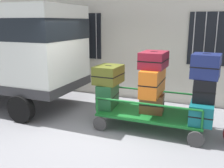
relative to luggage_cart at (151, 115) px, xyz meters
The scene contains 12 objects.
ground_plane 1.28m from the luggage_cart, 151.18° to the right, with size 40.00×40.00×0.00m, color gray.
building_wall 3.36m from the luggage_cart, 115.01° to the left, with size 12.00×0.38×5.00m.
luggage_cart is the anchor object (origin of this frame).
cart_railing 0.39m from the luggage_cart, 90.00° to the left, with size 2.36×1.16×0.41m.
suitcase_left_bottom 1.17m from the luggage_cart, behind, with size 0.45×0.75×0.61m.
suitcase_left_middle 1.42m from the luggage_cart, behind, with size 0.61×0.77×0.45m.
suitcase_midleft_bottom 0.28m from the luggage_cart, 90.00° to the left, with size 0.58×0.45×0.45m.
suitcase_midleft_middle 0.81m from the luggage_cart, 90.00° to the left, with size 0.42×1.07×0.62m.
suitcase_midleft_top 1.31m from the luggage_cart, 90.00° to the left, with size 0.57×0.79×0.37m.
suitcase_center_bottom 1.15m from the luggage_cart, ahead, with size 0.49×1.03×0.44m.
suitcase_center_middle 1.34m from the luggage_cart, ahead, with size 0.49×0.58×0.49m.
suitcase_center_top 1.67m from the luggage_cart, ahead, with size 0.61×0.64×0.52m.
Camera 1 is at (2.35, -5.00, 2.48)m, focal length 40.54 mm.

